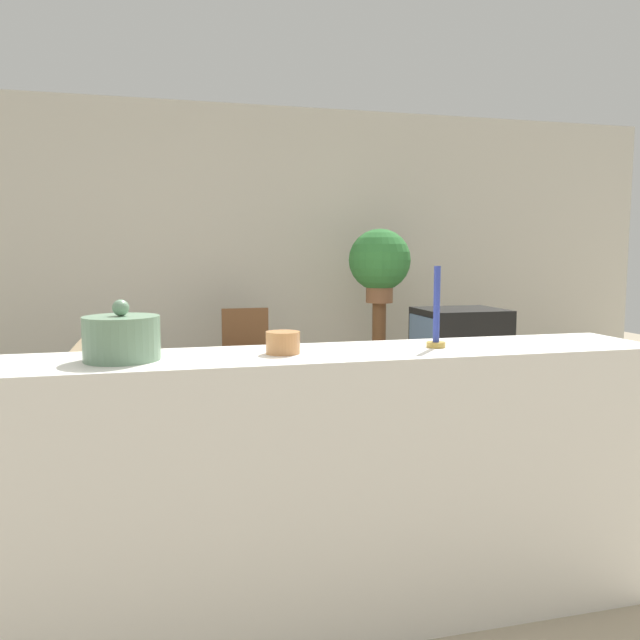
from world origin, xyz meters
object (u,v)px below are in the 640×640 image
(wooden_chair, at_px, (248,354))
(couch, at_px, (150,423))
(television, at_px, (459,338))
(potted_plant, at_px, (380,262))
(decorative_bowl, at_px, (122,338))

(wooden_chair, bearing_deg, couch, -120.92)
(television, bearing_deg, wooden_chair, 154.04)
(couch, relative_size, wooden_chair, 1.99)
(potted_plant, bearing_deg, decorative_bowl, -122.68)
(television, height_order, potted_plant, potted_plant)
(potted_plant, bearing_deg, wooden_chair, -176.30)
(decorative_bowl, bearing_deg, television, 44.11)
(wooden_chair, bearing_deg, decorative_bowl, -104.99)
(television, xyz_separation_m, wooden_chair, (-1.55, 0.76, -0.19))
(couch, bearing_deg, wooden_chair, 59.08)
(television, bearing_deg, potted_plant, 113.48)
(couch, height_order, wooden_chair, wooden_chair)
(television, height_order, decorative_bowl, decorative_bowl)
(potted_plant, bearing_deg, couch, -145.09)
(wooden_chair, xyz_separation_m, potted_plant, (1.19, 0.08, 0.77))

